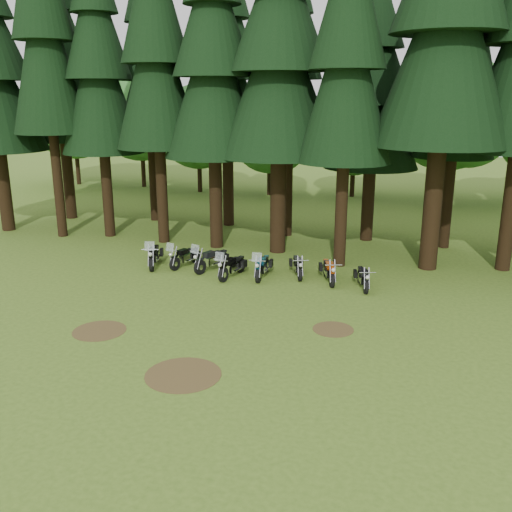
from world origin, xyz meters
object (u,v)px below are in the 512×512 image
object	(u,v)px
motorcycle_1	(185,257)
motorcycle_3	(232,267)
motorcycle_0	(154,256)
motorcycle_5	(298,267)
motorcycle_7	(363,278)
motorcycle_6	(329,271)
motorcycle_2	(212,260)
motorcycle_4	(262,267)

from	to	relation	value
motorcycle_1	motorcycle_3	size ratio (longest dim) A/B	0.95
motorcycle_0	motorcycle_5	world-z (taller)	motorcycle_0
motorcycle_0	motorcycle_7	distance (m)	9.59
motorcycle_3	motorcycle_6	xyz separation A→B (m)	(4.11, 0.68, -0.02)
motorcycle_2	motorcycle_4	size ratio (longest dim) A/B	0.99
motorcycle_0	motorcycle_1	bearing A→B (deg)	-2.97
motorcycle_4	motorcycle_5	bearing A→B (deg)	21.34
motorcycle_0	motorcycle_6	xyz separation A→B (m)	(8.09, 0.25, -0.04)
motorcycle_4	motorcycle_3	bearing A→B (deg)	-168.00
motorcycle_1	motorcycle_3	distance (m)	2.74
motorcycle_1	motorcycle_5	size ratio (longest dim) A/B	1.08
motorcycle_1	motorcycle_6	distance (m)	6.72
motorcycle_4	motorcycle_1	bearing A→B (deg)	168.63
motorcycle_3	motorcycle_6	world-z (taller)	motorcycle_3
motorcycle_4	motorcycle_7	xyz separation A→B (m)	(4.35, -0.09, -0.05)
motorcycle_4	motorcycle_2	bearing A→B (deg)	168.77
motorcycle_6	motorcycle_7	size ratio (longest dim) A/B	1.06
motorcycle_6	motorcycle_3	bearing A→B (deg)	169.22
motorcycle_4	motorcycle_7	bearing A→B (deg)	-5.65
motorcycle_1	motorcycle_4	size ratio (longest dim) A/B	0.95
motorcycle_2	motorcycle_3	distance (m)	1.39
motorcycle_3	motorcycle_0	bearing A→B (deg)	-176.48
motorcycle_0	motorcycle_3	world-z (taller)	motorcycle_0
motorcycle_4	motorcycle_5	size ratio (longest dim) A/B	1.15
motorcycle_2	motorcycle_4	distance (m)	2.49
motorcycle_3	motorcycle_4	size ratio (longest dim) A/B	0.99
motorcycle_3	motorcycle_7	size ratio (longest dim) A/B	1.13
motorcycle_2	motorcycle_3	bearing A→B (deg)	-8.62
motorcycle_2	motorcycle_5	world-z (taller)	motorcycle_2
motorcycle_5	motorcycle_0	bearing A→B (deg)	164.62
motorcycle_3	motorcycle_7	world-z (taller)	motorcycle_3
motorcycle_0	motorcycle_4	size ratio (longest dim) A/B	1.02
motorcycle_1	motorcycle_2	xyz separation A→B (m)	(1.39, -0.18, 0.03)
motorcycle_2	motorcycle_3	xyz separation A→B (m)	(1.22, -0.67, -0.01)
motorcycle_1	motorcycle_6	size ratio (longest dim) A/B	1.01
motorcycle_0	motorcycle_7	xyz separation A→B (m)	(9.58, -0.16, -0.07)
motorcycle_0	motorcycle_1	xyz separation A→B (m)	(1.38, 0.41, -0.04)
motorcycle_1	motorcycle_5	world-z (taller)	motorcycle_1
motorcycle_0	motorcycle_6	bearing A→B (deg)	-17.71
motorcycle_2	motorcycle_6	distance (m)	5.33
motorcycle_0	motorcycle_1	world-z (taller)	motorcycle_0
motorcycle_4	motorcycle_5	xyz separation A→B (m)	(1.41, 0.68, -0.05)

